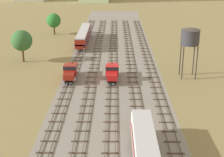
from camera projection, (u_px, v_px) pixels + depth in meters
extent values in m
plane|color=olive|center=(112.00, 72.00, 76.95)|extent=(480.00, 480.00, 0.00)
cube|color=gray|center=(112.00, 72.00, 76.95)|extent=(21.68, 176.00, 0.01)
cube|color=#47382D|center=(71.00, 70.00, 77.91)|extent=(0.07, 126.00, 0.15)
cube|color=#47382D|center=(77.00, 70.00, 77.89)|extent=(0.07, 126.00, 0.15)
cube|color=brown|center=(45.00, 153.00, 45.57)|extent=(2.40, 0.22, 0.14)
cube|color=brown|center=(49.00, 141.00, 48.39)|extent=(2.40, 0.22, 0.14)
cube|color=brown|center=(52.00, 131.00, 51.20)|extent=(2.40, 0.22, 0.14)
cube|color=brown|center=(56.00, 122.00, 54.02)|extent=(2.40, 0.22, 0.14)
cube|color=brown|center=(59.00, 113.00, 56.83)|extent=(2.40, 0.22, 0.14)
cube|color=brown|center=(61.00, 106.00, 59.65)|extent=(2.40, 0.22, 0.14)
cube|color=brown|center=(64.00, 99.00, 62.46)|extent=(2.40, 0.22, 0.14)
cube|color=brown|center=(66.00, 93.00, 65.28)|extent=(2.40, 0.22, 0.14)
cube|color=brown|center=(68.00, 87.00, 68.10)|extent=(2.40, 0.22, 0.14)
cube|color=brown|center=(70.00, 82.00, 70.91)|extent=(2.40, 0.22, 0.14)
cube|color=brown|center=(72.00, 77.00, 73.73)|extent=(2.40, 0.22, 0.14)
cube|color=brown|center=(73.00, 72.00, 76.54)|extent=(2.40, 0.22, 0.14)
cube|color=brown|center=(75.00, 68.00, 79.36)|extent=(2.40, 0.22, 0.14)
cube|color=brown|center=(76.00, 64.00, 82.17)|extent=(2.40, 0.22, 0.14)
cube|color=brown|center=(78.00, 61.00, 84.99)|extent=(2.40, 0.22, 0.14)
cube|color=brown|center=(79.00, 57.00, 87.81)|extent=(2.40, 0.22, 0.14)
cube|color=brown|center=(80.00, 54.00, 90.62)|extent=(2.40, 0.22, 0.14)
cube|color=brown|center=(81.00, 51.00, 93.44)|extent=(2.40, 0.22, 0.14)
cube|color=brown|center=(82.00, 48.00, 96.25)|extent=(2.40, 0.22, 0.14)
cube|color=brown|center=(83.00, 46.00, 99.07)|extent=(2.40, 0.22, 0.14)
cube|color=brown|center=(84.00, 43.00, 101.88)|extent=(2.40, 0.22, 0.14)
cube|color=brown|center=(85.00, 41.00, 104.70)|extent=(2.40, 0.22, 0.14)
cube|color=brown|center=(86.00, 38.00, 107.51)|extent=(2.40, 0.22, 0.14)
cube|color=brown|center=(86.00, 36.00, 110.33)|extent=(2.40, 0.22, 0.14)
cube|color=brown|center=(87.00, 34.00, 113.15)|extent=(2.40, 0.22, 0.14)
cube|color=brown|center=(88.00, 32.00, 115.96)|extent=(2.40, 0.22, 0.14)
cube|color=brown|center=(88.00, 31.00, 118.78)|extent=(2.40, 0.22, 0.14)
cube|color=brown|center=(89.00, 29.00, 121.59)|extent=(2.40, 0.22, 0.14)
cube|color=brown|center=(90.00, 27.00, 124.41)|extent=(2.40, 0.22, 0.14)
cube|color=brown|center=(90.00, 25.00, 127.22)|extent=(2.40, 0.22, 0.14)
cube|color=brown|center=(91.00, 24.00, 130.04)|extent=(2.40, 0.22, 0.14)
cube|color=brown|center=(91.00, 22.00, 132.86)|extent=(2.40, 0.22, 0.14)
cube|color=brown|center=(92.00, 21.00, 135.67)|extent=(2.40, 0.22, 0.14)
cube|color=#47382D|center=(90.00, 70.00, 77.87)|extent=(0.07, 126.00, 0.15)
cube|color=#47382D|center=(96.00, 70.00, 77.85)|extent=(0.07, 126.00, 0.15)
cube|color=brown|center=(77.00, 153.00, 45.53)|extent=(2.40, 0.22, 0.14)
cube|color=brown|center=(80.00, 141.00, 48.34)|extent=(2.40, 0.22, 0.14)
cube|color=brown|center=(82.00, 131.00, 51.16)|extent=(2.40, 0.22, 0.14)
cube|color=brown|center=(83.00, 122.00, 53.98)|extent=(2.40, 0.22, 0.14)
cube|color=brown|center=(85.00, 114.00, 56.79)|extent=(2.40, 0.22, 0.14)
cube|color=brown|center=(86.00, 106.00, 59.61)|extent=(2.40, 0.22, 0.14)
cube|color=brown|center=(88.00, 99.00, 62.42)|extent=(2.40, 0.22, 0.14)
cube|color=brown|center=(89.00, 93.00, 65.24)|extent=(2.40, 0.22, 0.14)
cube|color=brown|center=(90.00, 87.00, 68.05)|extent=(2.40, 0.22, 0.14)
cube|color=brown|center=(91.00, 82.00, 70.87)|extent=(2.40, 0.22, 0.14)
cube|color=brown|center=(92.00, 77.00, 73.68)|extent=(2.40, 0.22, 0.14)
cube|color=brown|center=(93.00, 73.00, 76.50)|extent=(2.40, 0.22, 0.14)
cube|color=brown|center=(94.00, 68.00, 79.32)|extent=(2.40, 0.22, 0.14)
cube|color=brown|center=(94.00, 64.00, 82.13)|extent=(2.40, 0.22, 0.14)
cube|color=brown|center=(95.00, 61.00, 84.95)|extent=(2.40, 0.22, 0.14)
cube|color=brown|center=(96.00, 57.00, 87.76)|extent=(2.40, 0.22, 0.14)
cube|color=brown|center=(96.00, 54.00, 90.58)|extent=(2.40, 0.22, 0.14)
cube|color=brown|center=(97.00, 51.00, 93.39)|extent=(2.40, 0.22, 0.14)
cube|color=brown|center=(98.00, 48.00, 96.21)|extent=(2.40, 0.22, 0.14)
cube|color=brown|center=(98.00, 46.00, 99.03)|extent=(2.40, 0.22, 0.14)
cube|color=brown|center=(99.00, 43.00, 101.84)|extent=(2.40, 0.22, 0.14)
cube|color=brown|center=(99.00, 41.00, 104.66)|extent=(2.40, 0.22, 0.14)
cube|color=brown|center=(99.00, 39.00, 107.47)|extent=(2.40, 0.22, 0.14)
cube|color=brown|center=(100.00, 36.00, 110.29)|extent=(2.40, 0.22, 0.14)
cube|color=brown|center=(100.00, 34.00, 113.10)|extent=(2.40, 0.22, 0.14)
cube|color=brown|center=(101.00, 32.00, 115.92)|extent=(2.40, 0.22, 0.14)
cube|color=brown|center=(101.00, 31.00, 118.74)|extent=(2.40, 0.22, 0.14)
cube|color=brown|center=(101.00, 29.00, 121.55)|extent=(2.40, 0.22, 0.14)
cube|color=brown|center=(102.00, 27.00, 124.37)|extent=(2.40, 0.22, 0.14)
cube|color=brown|center=(102.00, 25.00, 127.18)|extent=(2.40, 0.22, 0.14)
cube|color=brown|center=(102.00, 24.00, 130.00)|extent=(2.40, 0.22, 0.14)
cube|color=brown|center=(103.00, 22.00, 132.81)|extent=(2.40, 0.22, 0.14)
cube|color=brown|center=(103.00, 21.00, 135.63)|extent=(2.40, 0.22, 0.14)
cube|color=#47382D|center=(109.00, 70.00, 77.82)|extent=(0.07, 126.00, 0.15)
cube|color=#47382D|center=(116.00, 70.00, 77.81)|extent=(0.07, 126.00, 0.15)
cube|color=brown|center=(110.00, 153.00, 45.49)|extent=(2.40, 0.22, 0.14)
cube|color=brown|center=(110.00, 141.00, 48.30)|extent=(2.40, 0.22, 0.14)
cube|color=brown|center=(111.00, 131.00, 51.12)|extent=(2.40, 0.22, 0.14)
cube|color=brown|center=(111.00, 122.00, 53.93)|extent=(2.40, 0.22, 0.14)
cube|color=brown|center=(111.00, 114.00, 56.75)|extent=(2.40, 0.22, 0.14)
cube|color=brown|center=(111.00, 106.00, 59.56)|extent=(2.40, 0.22, 0.14)
cube|color=brown|center=(112.00, 99.00, 62.38)|extent=(2.40, 0.22, 0.14)
cube|color=brown|center=(112.00, 93.00, 65.20)|extent=(2.40, 0.22, 0.14)
cube|color=brown|center=(112.00, 87.00, 68.01)|extent=(2.40, 0.22, 0.14)
cube|color=brown|center=(112.00, 82.00, 70.83)|extent=(2.40, 0.22, 0.14)
cube|color=brown|center=(112.00, 77.00, 73.64)|extent=(2.40, 0.22, 0.14)
cube|color=brown|center=(112.00, 73.00, 76.46)|extent=(2.40, 0.22, 0.14)
cube|color=brown|center=(112.00, 68.00, 79.27)|extent=(2.40, 0.22, 0.14)
cube|color=brown|center=(113.00, 64.00, 82.09)|extent=(2.40, 0.22, 0.14)
cube|color=brown|center=(113.00, 61.00, 84.91)|extent=(2.40, 0.22, 0.14)
cube|color=brown|center=(113.00, 57.00, 87.72)|extent=(2.40, 0.22, 0.14)
cube|color=brown|center=(113.00, 54.00, 90.54)|extent=(2.40, 0.22, 0.14)
cube|color=brown|center=(113.00, 51.00, 93.35)|extent=(2.40, 0.22, 0.14)
cube|color=brown|center=(113.00, 48.00, 96.17)|extent=(2.40, 0.22, 0.14)
cube|color=brown|center=(113.00, 46.00, 98.98)|extent=(2.40, 0.22, 0.14)
cube|color=brown|center=(113.00, 43.00, 101.80)|extent=(2.40, 0.22, 0.14)
cube|color=brown|center=(113.00, 41.00, 104.62)|extent=(2.40, 0.22, 0.14)
cube|color=brown|center=(113.00, 39.00, 107.43)|extent=(2.40, 0.22, 0.14)
cube|color=brown|center=(113.00, 36.00, 110.25)|extent=(2.40, 0.22, 0.14)
cube|color=brown|center=(113.00, 34.00, 113.06)|extent=(2.40, 0.22, 0.14)
cube|color=brown|center=(113.00, 32.00, 115.88)|extent=(2.40, 0.22, 0.14)
cube|color=brown|center=(114.00, 31.00, 118.69)|extent=(2.40, 0.22, 0.14)
cube|color=brown|center=(114.00, 29.00, 121.51)|extent=(2.40, 0.22, 0.14)
cube|color=brown|center=(114.00, 27.00, 124.32)|extent=(2.40, 0.22, 0.14)
cube|color=brown|center=(114.00, 26.00, 127.14)|extent=(2.40, 0.22, 0.14)
cube|color=brown|center=(114.00, 24.00, 129.96)|extent=(2.40, 0.22, 0.14)
cube|color=brown|center=(114.00, 22.00, 132.77)|extent=(2.40, 0.22, 0.14)
cube|color=brown|center=(114.00, 21.00, 135.59)|extent=(2.40, 0.22, 0.14)
cube|color=#47382D|center=(128.00, 70.00, 77.78)|extent=(0.07, 126.00, 0.15)
cube|color=#47382D|center=(135.00, 70.00, 77.77)|extent=(0.07, 126.00, 0.15)
cube|color=brown|center=(143.00, 153.00, 45.44)|extent=(2.40, 0.22, 0.14)
cube|color=brown|center=(141.00, 142.00, 48.26)|extent=(2.40, 0.22, 0.14)
cube|color=brown|center=(140.00, 131.00, 51.08)|extent=(2.40, 0.22, 0.14)
cube|color=brown|center=(139.00, 122.00, 53.89)|extent=(2.40, 0.22, 0.14)
cube|color=brown|center=(138.00, 114.00, 56.71)|extent=(2.40, 0.22, 0.14)
cube|color=brown|center=(136.00, 106.00, 59.52)|extent=(2.40, 0.22, 0.14)
cube|color=brown|center=(136.00, 99.00, 62.34)|extent=(2.40, 0.22, 0.14)
cube|color=brown|center=(135.00, 93.00, 65.15)|extent=(2.40, 0.22, 0.14)
cube|color=brown|center=(134.00, 87.00, 67.97)|extent=(2.40, 0.22, 0.14)
cube|color=brown|center=(133.00, 82.00, 70.78)|extent=(2.40, 0.22, 0.14)
cube|color=brown|center=(132.00, 77.00, 73.60)|extent=(2.40, 0.22, 0.14)
cube|color=brown|center=(132.00, 73.00, 76.42)|extent=(2.40, 0.22, 0.14)
cube|color=brown|center=(131.00, 68.00, 79.23)|extent=(2.40, 0.22, 0.14)
cube|color=brown|center=(131.00, 65.00, 82.05)|extent=(2.40, 0.22, 0.14)
cube|color=brown|center=(130.00, 61.00, 84.86)|extent=(2.40, 0.22, 0.14)
cube|color=brown|center=(130.00, 57.00, 87.68)|extent=(2.40, 0.22, 0.14)
cube|color=brown|center=(129.00, 54.00, 90.49)|extent=(2.40, 0.22, 0.14)
cube|color=brown|center=(129.00, 51.00, 93.31)|extent=(2.40, 0.22, 0.14)
cube|color=brown|center=(129.00, 48.00, 96.13)|extent=(2.40, 0.22, 0.14)
cube|color=brown|center=(128.00, 46.00, 98.94)|extent=(2.40, 0.22, 0.14)
cube|color=brown|center=(128.00, 43.00, 101.76)|extent=(2.40, 0.22, 0.14)
cube|color=brown|center=(128.00, 41.00, 104.57)|extent=(2.40, 0.22, 0.14)
cube|color=brown|center=(127.00, 39.00, 107.39)|extent=(2.40, 0.22, 0.14)
cube|color=brown|center=(127.00, 36.00, 110.20)|extent=(2.40, 0.22, 0.14)
cube|color=brown|center=(127.00, 34.00, 113.02)|extent=(2.40, 0.22, 0.14)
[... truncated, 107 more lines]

